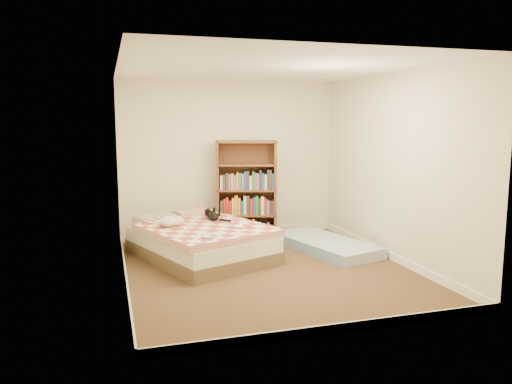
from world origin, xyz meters
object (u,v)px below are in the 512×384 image
object	(u,v)px
bed	(200,240)
bookshelf	(246,203)
black_cat	(213,215)
white_dog	(170,221)
floor_mattress	(325,244)

from	to	relation	value
bed	bookshelf	xyz separation A→B (m)	(0.90, 0.87, 0.33)
bookshelf	black_cat	distance (m)	0.91
bookshelf	white_dog	world-z (taller)	bookshelf
floor_mattress	black_cat	size ratio (longest dim) A/B	2.93
bed	floor_mattress	distance (m)	1.83
bed	black_cat	xyz separation A→B (m)	(0.23, 0.25, 0.29)
black_cat	white_dog	xyz separation A→B (m)	(-0.64, -0.30, 0.01)
bookshelf	black_cat	world-z (taller)	bookshelf
bed	white_dog	size ratio (longest dim) A/B	6.08
black_cat	white_dog	bearing A→B (deg)	-164.14
white_dog	black_cat	bearing A→B (deg)	-2.30
bed	black_cat	distance (m)	0.45
white_dog	floor_mattress	bearing A→B (deg)	-29.15
bed	black_cat	bearing A→B (deg)	26.44
bookshelf	white_dog	size ratio (longest dim) A/B	4.11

